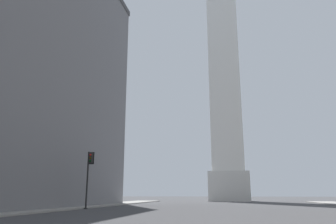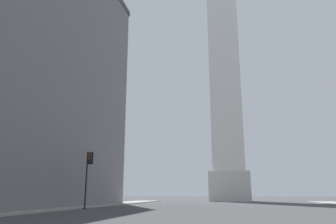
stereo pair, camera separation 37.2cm
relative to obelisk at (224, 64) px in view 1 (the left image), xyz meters
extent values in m
cube|color=gray|center=(-17.24, -47.34, -31.56)|extent=(5.00, 88.77, 0.15)
cube|color=silver|center=(0.00, 0.00, -28.52)|extent=(8.63, 8.63, 6.22)
cube|color=white|center=(0.00, 0.00, 0.82)|extent=(6.91, 6.91, 52.46)
cylinder|color=black|center=(-14.53, -40.48, -28.58)|extent=(0.18, 0.18, 6.10)
cylinder|color=#262626|center=(-14.53, -40.48, -31.58)|extent=(0.40, 0.40, 0.10)
cube|color=black|center=(-14.24, -40.48, -26.23)|extent=(0.34, 0.34, 1.10)
cube|color=black|center=(-14.23, -40.30, -26.23)|extent=(0.58, 0.04, 1.32)
sphere|color=red|center=(-14.24, -40.67, -25.89)|extent=(0.22, 0.22, 0.22)
sphere|color=#483506|center=(-14.24, -40.67, -26.23)|extent=(0.22, 0.22, 0.22)
sphere|color=#073410|center=(-14.24, -40.67, -26.57)|extent=(0.22, 0.22, 0.22)
camera|label=1|loc=(1.18, -74.35, -30.06)|focal=35.00mm
camera|label=2|loc=(1.54, -74.27, -30.06)|focal=35.00mm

